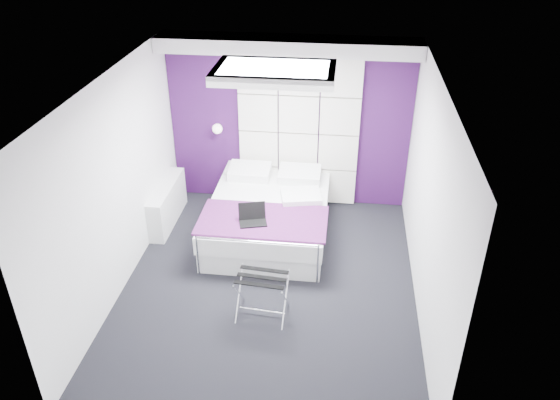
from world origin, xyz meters
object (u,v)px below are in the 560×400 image
(bed, at_px, (268,217))
(radiator, at_px, (167,204))
(wall_lamp, at_px, (218,128))
(nightstand, at_px, (243,167))
(laptop, at_px, (253,217))
(luggage_rack, at_px, (262,296))

(bed, bearing_deg, radiator, 173.55)
(wall_lamp, distance_m, radiator, 1.35)
(bed, xyz_separation_m, nightstand, (-0.52, 0.89, 0.30))
(laptop, bearing_deg, luggage_rack, -91.37)
(nightstand, height_order, laptop, laptop)
(wall_lamp, height_order, bed, wall_lamp)
(nightstand, height_order, luggage_rack, nightstand)
(bed, distance_m, nightstand, 1.08)
(wall_lamp, height_order, laptop, wall_lamp)
(wall_lamp, relative_size, radiator, 0.12)
(wall_lamp, xyz_separation_m, radiator, (-0.64, -0.76, -0.92))
(luggage_rack, bearing_deg, laptop, 108.61)
(radiator, height_order, nightstand, nightstand)
(nightstand, relative_size, luggage_rack, 0.87)
(nightstand, bearing_deg, laptop, -74.21)
(wall_lamp, relative_size, luggage_rack, 0.27)
(bed, distance_m, laptop, 0.66)
(bed, height_order, laptop, laptop)
(bed, xyz_separation_m, luggage_rack, (0.16, -1.68, -0.02))
(wall_lamp, height_order, radiator, wall_lamp)
(wall_lamp, xyz_separation_m, luggage_rack, (1.05, -2.61, -0.94))
(radiator, height_order, luggage_rack, radiator)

